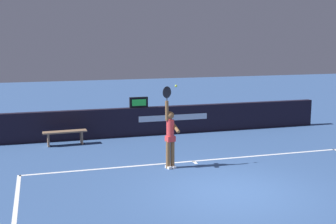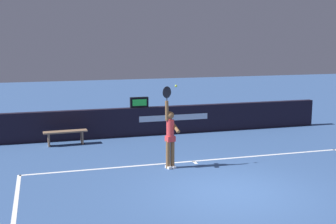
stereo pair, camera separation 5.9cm
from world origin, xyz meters
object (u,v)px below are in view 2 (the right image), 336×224
at_px(speed_display, 139,102).
at_px(tennis_player, 170,135).
at_px(tennis_ball, 176,86).
at_px(courtside_bench_near, 65,134).

bearing_deg(speed_display, tennis_player, -91.17).
distance_m(tennis_ball, courtside_bench_near, 5.18).
bearing_deg(tennis_ball, courtside_bench_near, 128.30).
distance_m(speed_display, tennis_ball, 4.63).
xyz_separation_m(tennis_player, courtside_bench_near, (-2.77, 3.76, -0.62)).
height_order(tennis_player, courtside_bench_near, tennis_player).
height_order(tennis_ball, courtside_bench_near, tennis_ball).
bearing_deg(courtside_bench_near, speed_display, 14.85).
bearing_deg(speed_display, tennis_ball, -88.90).
distance_m(tennis_player, courtside_bench_near, 4.71).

